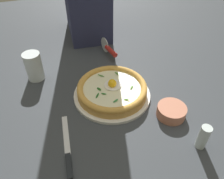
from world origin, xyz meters
The scene contains 8 objects.
ground_plane centered at (0.00, 0.00, -0.01)m, with size 2.40×2.40×0.03m, color #34383D.
pizza_plate centered at (-0.04, -0.02, 0.01)m, with size 0.30×0.30×0.01m, color white.
pizza centered at (-0.04, -0.02, 0.03)m, with size 0.27×0.27×0.06m.
side_bowl centered at (0.13, -0.18, 0.02)m, with size 0.10×0.10×0.04m, color #B97156.
pizza_cutter centered at (0.04, 0.26, 0.04)m, with size 0.04×0.15×0.08m.
table_knife centered at (-0.25, -0.22, 0.00)m, with size 0.04×0.24×0.01m.
drinking_glass centered at (-0.31, 0.19, 0.05)m, with size 0.07×0.07×0.12m.
pepper_shaker centered at (0.15, -0.33, 0.04)m, with size 0.03×0.03×0.09m, color silver.
Camera 1 is at (-0.24, -0.62, 0.60)m, focal length 35.42 mm.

